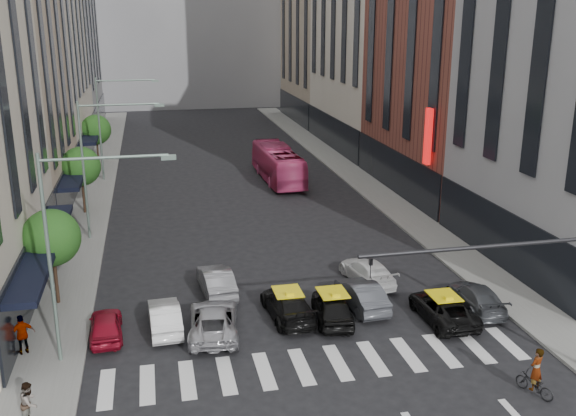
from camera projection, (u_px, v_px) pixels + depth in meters
ground at (334, 383)px, 25.94m from camera, size 160.00×160.00×0.00m
sidewalk_left at (93, 199)px, 51.66m from camera, size 3.00×96.00×0.15m
sidewalk_right at (365, 183)px, 56.32m from camera, size 3.00×96.00×0.15m
building_left_d at (57, 9)px, 78.98m from camera, size 8.00×18.00×30.00m
building_right_b at (449, 32)px, 50.89m from camera, size 8.00×18.00×26.00m
building_right_d at (323, 17)px, 86.15m from camera, size 8.00×18.00×28.00m
tree_near at (51, 238)px, 31.85m from camera, size 2.88×2.88×4.95m
tree_mid at (81, 167)px, 46.82m from camera, size 2.88×2.88×4.95m
tree_far at (96, 130)px, 61.79m from camera, size 2.88×2.88×4.95m
streetlamp_near at (71, 231)px, 25.94m from camera, size 5.38×0.25×9.00m
streetlamp_mid at (98, 152)px, 40.91m from camera, size 5.38×0.25×9.00m
streetlamp_far at (110, 115)px, 55.88m from camera, size 5.38×0.25×9.00m
traffic_signal at (531, 274)px, 25.27m from camera, size 10.10×0.20×6.00m
liberty_sign at (428, 137)px, 45.47m from camera, size 0.30×0.70×4.00m
car_red at (106, 325)px, 29.43m from camera, size 1.63×3.70×1.24m
car_white_front at (165, 317)px, 30.16m from camera, size 1.60×4.11×1.33m
car_silver at (213, 320)px, 29.78m from camera, size 2.74×5.07×1.35m
taxi_left at (288, 305)px, 31.35m from camera, size 2.26×4.82×1.36m
taxi_center at (332, 307)px, 31.06m from camera, size 2.22×4.42×1.44m
car_grey_mid at (362, 295)px, 32.45m from camera, size 1.78×4.36×1.40m
taxi_right at (443, 308)px, 31.08m from camera, size 2.16×4.62×1.28m
car_grey_curb at (476, 297)px, 32.31m from camera, size 2.04×4.49×1.28m
car_row2_left at (216, 281)px, 34.08m from camera, size 1.87×4.49×1.45m
car_row2_right at (367, 271)px, 35.51m from camera, size 2.40×4.72×1.31m
bus at (278, 164)px, 57.05m from camera, size 2.91×11.14×3.08m
motorcycle at (534, 385)px, 25.02m from camera, size 1.20×1.78×0.89m
rider at (538, 354)px, 24.63m from camera, size 0.76×0.64×1.77m
pedestrian_near at (29, 403)px, 22.92m from camera, size 0.77×0.91×1.66m
pedestrian_far at (22, 334)px, 27.68m from camera, size 1.15×0.82×1.80m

